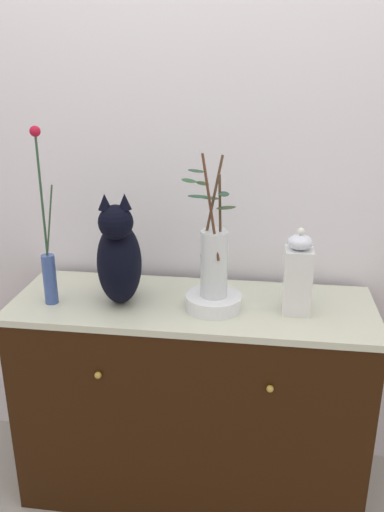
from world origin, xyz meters
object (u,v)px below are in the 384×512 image
(sideboard, at_px, (192,398))
(vase_slim_green, at_px, (48,261))
(cat_sitting, at_px, (119,257))
(jar_lidded_porcelain, at_px, (298,275))
(bowl_porcelain, at_px, (214,302))
(vase_glass_clear, at_px, (214,259))

(sideboard, relative_size, vase_slim_green, 2.09)
(cat_sitting, distance_m, jar_lidded_porcelain, 0.63)
(bowl_porcelain, bearing_deg, sideboard, 154.77)
(sideboard, xyz_separation_m, vase_slim_green, (-0.50, -0.07, 0.57))
(vase_slim_green, distance_m, vase_glass_clear, 0.59)
(sideboard, bearing_deg, vase_glass_clear, -25.67)
(sideboard, distance_m, jar_lidded_porcelain, 0.66)
(jar_lidded_porcelain, bearing_deg, sideboard, 176.02)
(sideboard, height_order, vase_slim_green, vase_slim_green)
(bowl_porcelain, xyz_separation_m, vase_glass_clear, (-0.00, -0.00, 0.16))
(vase_glass_clear, distance_m, jar_lidded_porcelain, 0.29)
(cat_sitting, height_order, vase_glass_clear, vase_glass_clear)
(sideboard, height_order, bowl_porcelain, bowl_porcelain)
(vase_slim_green, bearing_deg, bowl_porcelain, 3.10)
(bowl_porcelain, bearing_deg, cat_sitting, 178.32)
(vase_slim_green, bearing_deg, sideboard, 7.96)
(cat_sitting, xyz_separation_m, vase_glass_clear, (0.34, -0.01, 0.02))
(vase_slim_green, distance_m, bowl_porcelain, 0.60)
(jar_lidded_porcelain, bearing_deg, bowl_porcelain, -177.39)
(cat_sitting, xyz_separation_m, bowl_porcelain, (0.34, -0.01, -0.15))
(sideboard, bearing_deg, jar_lidded_porcelain, -3.98)
(cat_sitting, bearing_deg, vase_slim_green, -170.40)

